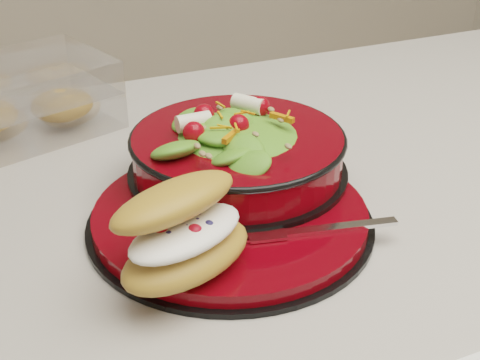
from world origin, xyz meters
name	(u,v)px	position (x,y,z in m)	size (l,w,h in m)	color
dinner_plate	(231,217)	(-0.24, -0.09, 0.91)	(0.30, 0.30, 0.02)	black
salad_bowl	(238,144)	(-0.20, -0.02, 0.96)	(0.25, 0.25, 0.10)	black
croissant	(184,232)	(-0.32, -0.17, 0.96)	(0.15, 0.13, 0.08)	#BA8138
fork	(318,230)	(-0.18, -0.17, 0.92)	(0.15, 0.05, 0.00)	silver
pastry_box	(22,100)	(-0.40, 0.24, 0.95)	(0.26, 0.22, 0.09)	white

